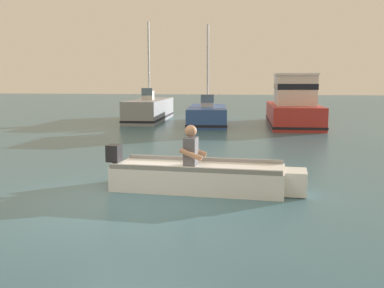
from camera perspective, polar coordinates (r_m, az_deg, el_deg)
ground_plane at (r=7.30m, az=-7.86°, el=-7.61°), size 120.00×120.00×0.00m
rowboat_with_person at (r=8.07m, az=1.37°, el=-4.19°), size 3.71×1.22×1.19m
moored_boat_grey at (r=22.43m, az=-5.50°, el=4.41°), size 1.98×6.12×4.88m
moored_boat_blue at (r=20.54m, az=2.04°, el=3.75°), size 2.32×5.36×4.55m
moored_boat_red at (r=20.21m, az=13.04°, el=4.76°), size 2.40×6.26×2.32m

